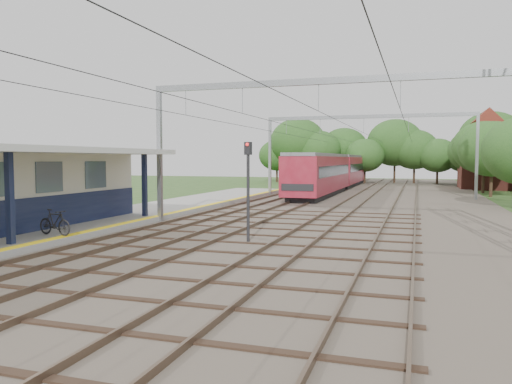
% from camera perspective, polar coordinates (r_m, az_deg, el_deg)
% --- Properties ---
extents(ground, '(160.00, 160.00, 0.00)m').
position_cam_1_polar(ground, '(11.36, -25.83, -13.54)').
color(ground, '#2D4C1E').
rests_on(ground, ground).
extents(ballast_bed, '(18.00, 90.00, 0.10)m').
position_cam_1_polar(ballast_bed, '(38.09, 12.52, -1.20)').
color(ballast_bed, '#473D33').
rests_on(ballast_bed, ground).
extents(platform, '(5.00, 52.00, 0.35)m').
position_cam_1_polar(platform, '(26.68, -16.62, -3.11)').
color(platform, gray).
rests_on(platform, ground).
extents(yellow_stripe, '(0.45, 52.00, 0.01)m').
position_cam_1_polar(yellow_stripe, '(25.45, -12.45, -2.96)').
color(yellow_stripe, yellow).
rests_on(yellow_stripe, platform).
extents(rail_tracks, '(11.80, 88.00, 0.15)m').
position_cam_1_polar(rail_tracks, '(38.39, 8.81, -0.93)').
color(rail_tracks, brown).
rests_on(rail_tracks, ballast_bed).
extents(catenary_system, '(17.22, 88.00, 7.00)m').
position_cam_1_polar(catenary_system, '(33.40, 10.82, 7.51)').
color(catenary_system, gray).
rests_on(catenary_system, ground).
extents(tree_band, '(31.72, 30.88, 8.82)m').
position_cam_1_polar(tree_band, '(65.03, 14.74, 5.09)').
color(tree_band, '#382619').
rests_on(tree_band, ground).
extents(house_far, '(8.00, 6.12, 8.66)m').
position_cam_1_polar(house_far, '(60.37, 26.05, 3.34)').
color(house_far, brown).
rests_on(house_far, ground).
extents(bicycle, '(1.76, 0.77, 1.02)m').
position_cam_1_polar(bicycle, '(20.85, -22.02, -3.23)').
color(bicycle, black).
rests_on(bicycle, platform).
extents(train, '(2.79, 34.74, 3.67)m').
position_cam_1_polar(train, '(52.40, 9.12, 2.38)').
color(train, black).
rests_on(train, ballast_bed).
extents(signal_post, '(0.31, 0.28, 3.97)m').
position_cam_1_polar(signal_post, '(19.27, -0.91, 1.13)').
color(signal_post, black).
rests_on(signal_post, ground).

